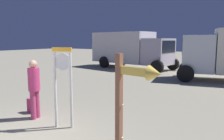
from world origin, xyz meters
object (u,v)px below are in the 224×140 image
backpack (32,106)px  arrow_sign (133,93)px  person_near_clock (34,86)px  standing_clock (63,78)px  box_truck_far (129,48)px

backpack → arrow_sign: bearing=-14.1°
arrow_sign → person_near_clock: arrow_sign is taller
arrow_sign → backpack: (-4.02, 1.01, -1.14)m
arrow_sign → backpack: arrow_sign is taller
standing_clock → backpack: size_ratio=4.70×
backpack → box_truck_far: bearing=103.6°
person_near_clock → backpack: bearing=151.0°
person_near_clock → standing_clock: bearing=-1.1°
arrow_sign → box_truck_far: box_truck_far is taller
standing_clock → arrow_sign: 2.46m
standing_clock → backpack: (-1.67, 0.30, -1.07)m
arrow_sign → person_near_clock: (-3.52, 0.73, -0.41)m
arrow_sign → person_near_clock: 3.62m
standing_clock → backpack: 2.01m
person_near_clock → box_truck_far: (-3.24, 11.60, 0.63)m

